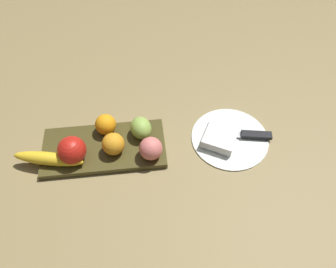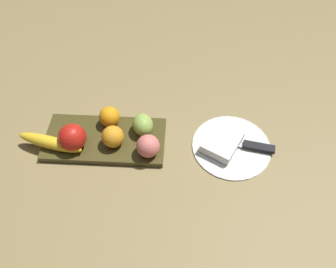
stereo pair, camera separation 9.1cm
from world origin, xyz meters
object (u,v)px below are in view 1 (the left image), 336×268
at_px(orange_near_banana, 113,144).
at_px(knife, 251,135).
at_px(dinner_plate, 230,138).
at_px(orange_near_apple, 106,124).
at_px(folded_napkin, 221,135).
at_px(apple, 72,150).
at_px(peach, 151,149).
at_px(fruit_tray, 104,148).
at_px(grape_bunch, 141,128).
at_px(banana, 49,158).

relative_size(orange_near_banana, knife, 0.35).
bearing_deg(knife, dinner_plate, 6.59).
distance_m(orange_near_apple, folded_napkin, 0.34).
height_order(apple, peach, apple).
bearing_deg(folded_napkin, apple, 4.38).
bearing_deg(orange_near_banana, knife, -177.88).
relative_size(fruit_tray, dinner_plate, 1.53).
relative_size(peach, dinner_plate, 0.28).
xyz_separation_m(orange_near_banana, folded_napkin, (-0.31, -0.02, -0.03)).
bearing_deg(orange_near_banana, peach, 164.98).
bearing_deg(dinner_plate, grape_bunch, -6.75).
bearing_deg(banana, peach, 11.39).
bearing_deg(peach, grape_bunch, -73.78).
xyz_separation_m(orange_near_banana, dinner_plate, (-0.34, -0.02, -0.05)).
distance_m(dinner_plate, folded_napkin, 0.03).
bearing_deg(fruit_tray, knife, 179.48).
xyz_separation_m(banana, orange_near_apple, (-0.16, -0.09, 0.01)).
relative_size(apple, peach, 1.20).
bearing_deg(folded_napkin, banana, 4.36).
bearing_deg(grape_bunch, fruit_tray, 15.56).
relative_size(banana, orange_near_banana, 3.10).
height_order(apple, orange_near_banana, apple).
bearing_deg(orange_near_apple, orange_near_banana, 106.41).
distance_m(orange_near_banana, dinner_plate, 0.34).
height_order(fruit_tray, folded_napkin, folded_napkin).
relative_size(fruit_tray, orange_near_apple, 5.78).
height_order(apple, knife, apple).
xyz_separation_m(peach, dinner_plate, (-0.24, -0.05, -0.05)).
bearing_deg(knife, orange_near_banana, 12.39).
height_order(grape_bunch, knife, grape_bunch).
xyz_separation_m(dinner_plate, folded_napkin, (0.03, 0.00, 0.02)).
height_order(apple, banana, apple).
relative_size(grape_bunch, dinner_plate, 0.31).
height_order(apple, grape_bunch, apple).
bearing_deg(apple, folded_napkin, -175.62).
bearing_deg(knife, folded_napkin, 7.76).
xyz_separation_m(banana, grape_bunch, (-0.26, -0.07, 0.01)).
distance_m(fruit_tray, dinner_plate, 0.37).
bearing_deg(grape_bunch, orange_near_apple, -13.22).
relative_size(banana, dinner_plate, 0.86).
xyz_separation_m(fruit_tray, orange_near_apple, (-0.01, -0.05, 0.04)).
relative_size(apple, orange_near_banana, 1.23).
bearing_deg(orange_near_banana, folded_napkin, -176.54).
distance_m(fruit_tray, grape_bunch, 0.12).
relative_size(banana, folded_napkin, 1.73).
height_order(banana, orange_near_apple, orange_near_apple).
height_order(orange_near_apple, peach, peach).
relative_size(peach, grape_bunch, 0.92).
distance_m(apple, banana, 0.07).
height_order(fruit_tray, orange_near_apple, orange_near_apple).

